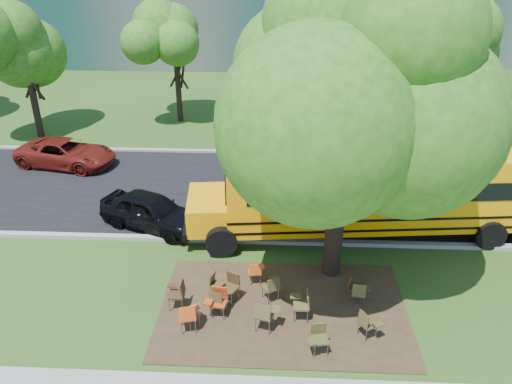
# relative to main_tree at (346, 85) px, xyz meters

# --- Properties ---
(ground) EXTENTS (160.00, 160.00, 0.00)m
(ground) POSITION_rel_main_tree_xyz_m (-2.52, -1.37, -6.01)
(ground) COLOR #2B4816
(ground) RESTS_ON ground
(dirt_patch) EXTENTS (7.00, 4.50, 0.03)m
(dirt_patch) POSITION_rel_main_tree_xyz_m (-1.52, -1.87, -6.00)
(dirt_patch) COLOR #382819
(dirt_patch) RESTS_ON ground
(asphalt_road) EXTENTS (80.00, 8.00, 0.04)m
(asphalt_road) POSITION_rel_main_tree_xyz_m (-2.52, 5.63, -5.99)
(asphalt_road) COLOR black
(asphalt_road) RESTS_ON ground
(kerb_near) EXTENTS (80.00, 0.25, 0.14)m
(kerb_near) POSITION_rel_main_tree_xyz_m (-2.52, 1.63, -5.94)
(kerb_near) COLOR gray
(kerb_near) RESTS_ON ground
(kerb_far) EXTENTS (80.00, 0.25, 0.14)m
(kerb_far) POSITION_rel_main_tree_xyz_m (-2.52, 9.73, -5.94)
(kerb_far) COLOR gray
(kerb_far) RESTS_ON ground
(bg_tree_0) EXTENTS (5.20, 5.20, 7.18)m
(bg_tree_0) POSITION_rel_main_tree_xyz_m (-14.52, 11.63, -1.44)
(bg_tree_0) COLOR black
(bg_tree_0) RESTS_ON ground
(bg_tree_2) EXTENTS (4.80, 4.80, 6.62)m
(bg_tree_2) POSITION_rel_main_tree_xyz_m (-7.52, 14.63, -1.80)
(bg_tree_2) COLOR black
(bg_tree_2) RESTS_ON ground
(bg_tree_3) EXTENTS (5.60, 5.60, 7.84)m
(bg_tree_3) POSITION_rel_main_tree_xyz_m (5.48, 12.63, -0.98)
(bg_tree_3) COLOR black
(bg_tree_3) RESTS_ON ground
(main_tree) EXTENTS (7.20, 7.20, 9.63)m
(main_tree) POSITION_rel_main_tree_xyz_m (0.00, 0.00, 0.00)
(main_tree) COLOR black
(main_tree) RESTS_ON ground
(school_bus) EXTENTS (13.14, 4.07, 3.16)m
(school_bus) POSITION_rel_main_tree_xyz_m (2.16, 2.64, -4.19)
(school_bus) COLOR #F99C07
(school_bus) RESTS_ON ground
(chair_0) EXTENTS (0.62, 0.67, 0.92)m
(chair_0) POSITION_rel_main_tree_xyz_m (-4.04, -2.88, -5.45)
(chair_0) COLOR #D85017
(chair_0) RESTS_ON ground
(chair_1) EXTENTS (0.56, 0.47, 0.79)m
(chair_1) POSITION_rel_main_tree_xyz_m (-3.36, -2.12, -5.52)
(chair_1) COLOR #42371C
(chair_1) RESTS_ON ground
(chair_2) EXTENTS (0.53, 0.66, 0.77)m
(chair_2) POSITION_rel_main_tree_xyz_m (-3.95, -2.73, -5.54)
(chair_2) COLOR #502E1C
(chair_2) RESTS_ON ground
(chair_3) EXTENTS (0.63, 0.52, 0.89)m
(chair_3) POSITION_rel_main_tree_xyz_m (-3.33, -2.17, -5.46)
(chair_3) COLOR #B03C12
(chair_3) RESTS_ON ground
(chair_4) EXTENTS (0.74, 0.58, 0.97)m
(chair_4) POSITION_rel_main_tree_xyz_m (-2.01, -2.77, -5.42)
(chair_4) COLOR brown
(chair_4) RESTS_ON ground
(chair_5) EXTENTS (0.57, 0.59, 0.85)m
(chair_5) POSITION_rel_main_tree_xyz_m (-0.64, -3.46, -5.49)
(chair_5) COLOR #4A4620
(chair_5) RESTS_ON ground
(chair_6) EXTENTS (0.53, 0.59, 0.91)m
(chair_6) POSITION_rel_main_tree_xyz_m (-0.99, -2.22, -5.45)
(chair_6) COLOR brown
(chair_6) RESTS_ON ground
(chair_7) EXTENTS (0.69, 0.57, 0.84)m
(chair_7) POSITION_rel_main_tree_xyz_m (0.66, -2.90, -5.49)
(chair_7) COLOR #4D4021
(chair_7) RESTS_ON ground
(chair_8) EXTENTS (0.54, 0.59, 0.92)m
(chair_8) POSITION_rel_main_tree_xyz_m (-4.49, -1.91, -5.45)
(chair_8) COLOR #402617
(chair_8) RESTS_ON ground
(chair_9) EXTENTS (0.78, 0.61, 0.93)m
(chair_9) POSITION_rel_main_tree_xyz_m (-3.06, -1.52, -5.44)
(chair_9) COLOR #49341A
(chair_9) RESTS_ON ground
(chair_10) EXTENTS (0.47, 0.60, 0.77)m
(chair_10) POSITION_rel_main_tree_xyz_m (-3.50, -1.34, -5.54)
(chair_10) COLOR #4C4521
(chair_10) RESTS_ON ground
(chair_11) EXTENTS (0.57, 0.72, 0.86)m
(chair_11) POSITION_rel_main_tree_xyz_m (-1.84, -1.48, -5.48)
(chair_11) COLOR #4B4220
(chair_11) RESTS_ON ground
(chair_12) EXTENTS (0.54, 0.68, 0.92)m
(chair_12) POSITION_rel_main_tree_xyz_m (0.53, -1.33, -5.44)
(chair_12) COLOR #3F2916
(chair_12) RESTS_ON ground
(chair_13) EXTENTS (0.59, 0.48, 0.82)m
(chair_13) POSITION_rel_main_tree_xyz_m (0.64, -1.59, -5.51)
(chair_13) COLOR #4B4620
(chair_13) RESTS_ON ground
(chair_14) EXTENTS (0.52, 0.53, 0.78)m
(chair_14) POSITION_rel_main_tree_xyz_m (-2.36, -0.71, -5.53)
(chair_14) COLOR #D75817
(chair_14) RESTS_ON ground
(black_car) EXTENTS (4.20, 2.96, 1.33)m
(black_car) POSITION_rel_main_tree_xyz_m (-6.30, 2.50, -5.35)
(black_car) COLOR black
(black_car) RESTS_ON ground
(bg_car_red) EXTENTS (4.87, 2.95, 1.26)m
(bg_car_red) POSITION_rel_main_tree_xyz_m (-11.56, 7.84, -5.38)
(bg_car_red) COLOR #5B150F
(bg_car_red) RESTS_ON ground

